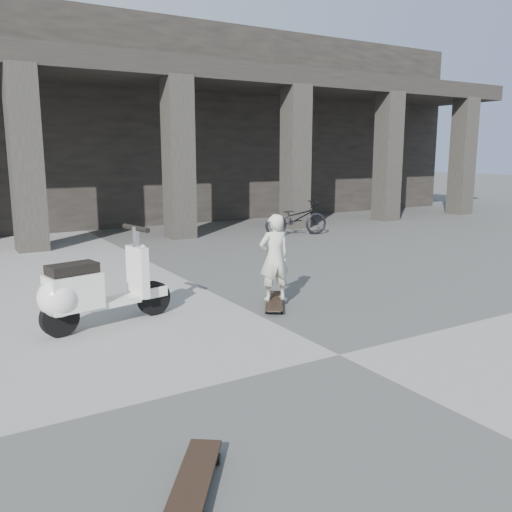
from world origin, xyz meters
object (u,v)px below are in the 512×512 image
longboard (274,301)px  skateboard_spare (194,479)px  bicycle (296,218)px  scooter (86,292)px  child (274,257)px

longboard → skateboard_spare: skateboard_spare is taller
bicycle → scooter: bearing=140.7°
child → bicycle: bearing=-118.0°
longboard → scooter: 2.58m
scooter → child: bearing=-19.1°
child → bicycle: child is taller
skateboard_spare → child: (2.75, 3.32, 0.63)m
child → scooter: 2.56m
scooter → bicycle: size_ratio=1.02×
skateboard_spare → child: child is taller
bicycle → skateboard_spare: bearing=155.1°
child → skateboard_spare: bearing=60.0°
skateboard_spare → bicycle: bicycle is taller
longboard → bicycle: bicycle is taller
longboard → skateboard_spare: bearing=173.4°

